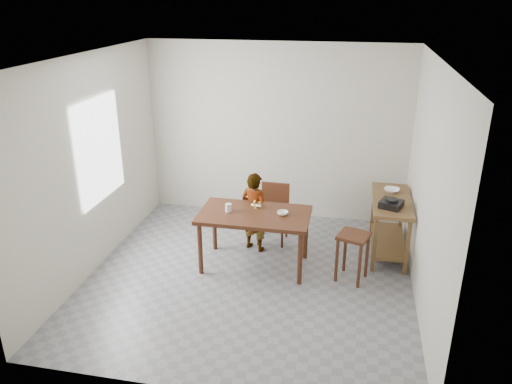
% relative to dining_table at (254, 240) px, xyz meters
% --- Properties ---
extents(floor, '(4.00, 4.00, 0.04)m').
position_rel_dining_table_xyz_m(floor, '(0.00, -0.30, -0.40)').
color(floor, slate).
rests_on(floor, ground).
extents(ceiling, '(4.00, 4.00, 0.04)m').
position_rel_dining_table_xyz_m(ceiling, '(0.00, -0.30, 2.35)').
color(ceiling, white).
rests_on(ceiling, wall_back).
extents(wall_back, '(4.00, 0.04, 2.70)m').
position_rel_dining_table_xyz_m(wall_back, '(0.00, 1.72, 0.98)').
color(wall_back, beige).
rests_on(wall_back, ground).
extents(wall_front, '(4.00, 0.04, 2.70)m').
position_rel_dining_table_xyz_m(wall_front, '(0.00, -2.32, 0.98)').
color(wall_front, beige).
rests_on(wall_front, ground).
extents(wall_left, '(0.04, 4.00, 2.70)m').
position_rel_dining_table_xyz_m(wall_left, '(-2.02, -0.30, 0.98)').
color(wall_left, beige).
rests_on(wall_left, ground).
extents(wall_right, '(0.04, 4.00, 2.70)m').
position_rel_dining_table_xyz_m(wall_right, '(2.02, -0.30, 0.98)').
color(wall_right, beige).
rests_on(wall_right, ground).
extents(window_pane, '(0.02, 1.10, 1.30)m').
position_rel_dining_table_xyz_m(window_pane, '(-1.97, -0.10, 1.12)').
color(window_pane, white).
rests_on(window_pane, wall_left).
extents(dining_table, '(1.40, 0.80, 0.75)m').
position_rel_dining_table_xyz_m(dining_table, '(0.00, 0.00, 0.00)').
color(dining_table, '#401F10').
rests_on(dining_table, floor).
extents(prep_counter, '(0.50, 1.20, 0.80)m').
position_rel_dining_table_xyz_m(prep_counter, '(1.72, 0.70, 0.03)').
color(prep_counter, brown).
rests_on(prep_counter, floor).
extents(child, '(0.48, 0.40, 1.12)m').
position_rel_dining_table_xyz_m(child, '(-0.09, 0.45, 0.19)').
color(child, white).
rests_on(child, floor).
extents(dining_chair, '(0.41, 0.41, 0.83)m').
position_rel_dining_table_xyz_m(dining_chair, '(0.12, 0.73, 0.04)').
color(dining_chair, '#401F10').
rests_on(dining_chair, floor).
extents(stool, '(0.44, 0.44, 0.62)m').
position_rel_dining_table_xyz_m(stool, '(1.25, -0.09, -0.07)').
color(stool, '#401F10').
rests_on(stool, floor).
extents(glass_tumbler, '(0.11, 0.11, 0.10)m').
position_rel_dining_table_xyz_m(glass_tumbler, '(-0.34, -0.01, 0.43)').
color(glass_tumbler, silver).
rests_on(glass_tumbler, dining_table).
extents(small_bowl, '(0.16, 0.16, 0.04)m').
position_rel_dining_table_xyz_m(small_bowl, '(0.36, 0.03, 0.40)').
color(small_bowl, white).
rests_on(small_bowl, dining_table).
extents(banana, '(0.19, 0.17, 0.06)m').
position_rel_dining_table_xyz_m(banana, '(-0.02, 0.19, 0.40)').
color(banana, '#EBDB49').
rests_on(banana, dining_table).
extents(serving_bowl, '(0.24, 0.24, 0.05)m').
position_rel_dining_table_xyz_m(serving_bowl, '(1.73, 0.95, 0.45)').
color(serving_bowl, white).
rests_on(serving_bowl, prep_counter).
extents(gas_burner, '(0.34, 0.34, 0.09)m').
position_rel_dining_table_xyz_m(gas_burner, '(1.69, 0.42, 0.47)').
color(gas_burner, black).
rests_on(gas_burner, prep_counter).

